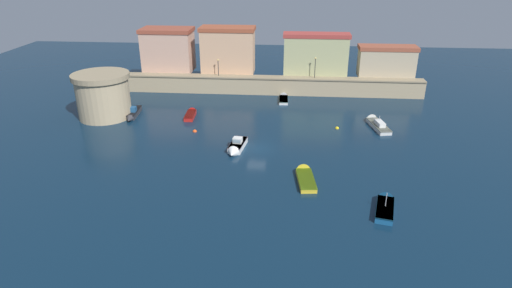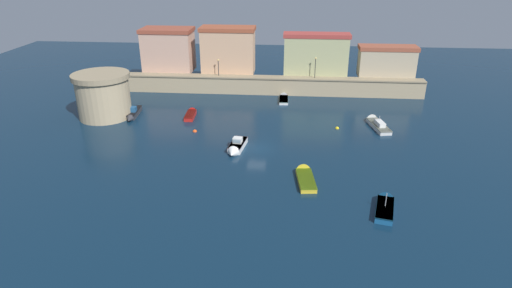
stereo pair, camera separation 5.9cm
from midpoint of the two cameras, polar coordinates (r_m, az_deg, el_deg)
The scene contains 15 objects.
ground_plane at distance 58.62m, azimuth 0.04°, elevation -0.59°, with size 143.11×143.11×0.00m, color #0C2338.
quay_wall at distance 81.44m, azimuth 1.49°, elevation 7.72°, with size 56.72×2.45×3.23m.
old_town_backdrop at distance 83.72m, azimuth -0.36°, elevation 11.91°, with size 51.32×6.12×8.60m.
fortress_tower at distance 72.99m, azimuth -19.44°, elevation 6.05°, with size 8.82×8.82×7.11m.
quay_lamp_0 at distance 81.50m, azimuth -5.01°, elevation 10.34°, with size 0.32×0.32×3.09m.
quay_lamp_1 at distance 80.40m, azimuth 7.75°, elevation 10.31°, with size 0.32×0.32×3.76m.
moored_boat_0 at distance 71.13m, azimuth -8.53°, elevation 3.96°, with size 1.60×5.38×1.28m.
moored_boat_1 at distance 57.94m, azimuth -2.64°, elevation -0.39°, with size 2.40×5.82×1.94m.
moored_boat_2 at distance 51.41m, azimuth 6.36°, elevation -4.07°, with size 2.49×6.60×1.70m.
moored_boat_3 at distance 68.79m, azimuth 15.43°, elevation 2.66°, with size 3.17×7.59×2.48m.
moored_boat_4 at distance 47.34m, azimuth 16.56°, elevation -7.59°, with size 2.93×6.09×2.62m.
moored_boat_5 at distance 72.67m, azimuth -15.83°, elevation 3.84°, with size 1.67×6.57×1.71m.
moored_boat_6 at distance 78.60m, azimuth 3.61°, elevation 6.05°, with size 1.64×5.60×1.44m.
mooring_buoy_0 at distance 64.79m, azimuth -8.06°, elevation 1.62°, with size 0.64×0.64×0.64m, color #EA4C19.
mooring_buoy_1 at distance 66.44m, azimuth 10.55°, elevation 2.02°, with size 0.59×0.59×0.59m, color yellow.
Camera 1 is at (4.35, -53.18, 24.29)m, focal length 30.51 mm.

